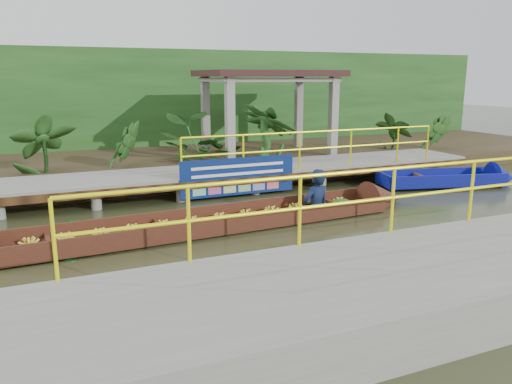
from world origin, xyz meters
name	(u,v)px	position (x,y,z in m)	size (l,w,h in m)	color
ground	(263,226)	(0.00, 0.00, 0.00)	(80.00, 80.00, 0.00)	#33371B
land_strip	(173,160)	(0.00, 7.50, 0.23)	(30.00, 8.00, 0.45)	#35291A
far_dock	(211,174)	(0.02, 3.43, 0.48)	(16.00, 2.06, 1.66)	slate
near_dock	(454,278)	(1.00, -4.20, 0.30)	(18.00, 2.40, 1.73)	slate
pavilion	(268,82)	(3.00, 6.30, 2.82)	(4.40, 3.00, 3.00)	slate
foliage_backdrop	(155,104)	(0.00, 10.00, 2.00)	(30.00, 0.80, 4.00)	#194215
vendor_boat	(230,214)	(-0.65, 0.16, 0.28)	(9.93, 1.50, 2.32)	#37190F
moored_blue_boat	(472,179)	(7.03, 1.27, 0.17)	(4.09, 1.96, 0.95)	navy
blue_banner	(239,176)	(0.44, 2.48, 0.56)	(3.03, 0.04, 0.95)	navy
tropical_plants	(259,131)	(2.25, 5.30, 1.33)	(14.41, 1.41, 1.76)	#194215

